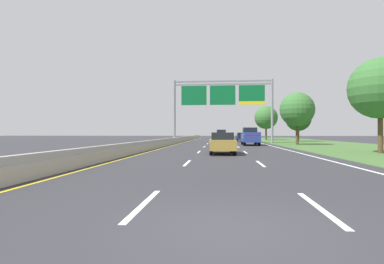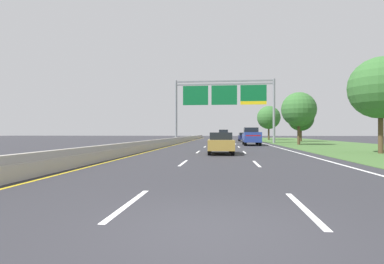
# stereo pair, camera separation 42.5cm
# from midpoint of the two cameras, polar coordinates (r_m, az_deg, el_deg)

# --- Properties ---
(ground_plane) EXTENTS (220.00, 220.00, 0.00)m
(ground_plane) POSITION_cam_midpoint_polar(r_m,az_deg,el_deg) (40.00, 5.12, -2.36)
(ground_plane) COLOR #2B2B30
(lane_striping) EXTENTS (11.96, 106.00, 0.01)m
(lane_striping) POSITION_cam_midpoint_polar(r_m,az_deg,el_deg) (39.55, 5.12, -2.38)
(lane_striping) COLOR white
(lane_striping) RESTS_ON ground
(grass_verge_right) EXTENTS (14.00, 110.00, 0.02)m
(grass_verge_right) POSITION_cam_midpoint_polar(r_m,az_deg,el_deg) (42.37, 24.36, -2.21)
(grass_verge_right) COLOR #3D602D
(grass_verge_right) RESTS_ON ground
(median_barrier_concrete) EXTENTS (0.60, 110.00, 0.85)m
(median_barrier_concrete) POSITION_cam_midpoint_polar(r_m,az_deg,el_deg) (40.53, -4.25, -1.83)
(median_barrier_concrete) COLOR #A8A399
(median_barrier_concrete) RESTS_ON ground
(overhead_sign_gantry) EXTENTS (15.06, 0.42, 9.57)m
(overhead_sign_gantry) POSITION_cam_midpoint_polar(r_m,az_deg,el_deg) (46.33, 5.49, 6.36)
(overhead_sign_gantry) COLOR gray
(overhead_sign_gantry) RESTS_ON ground
(pickup_truck_blue) EXTENTS (2.05, 5.42, 2.20)m
(pickup_truck_blue) POSITION_cam_midpoint_polar(r_m,az_deg,el_deg) (38.50, 10.55, -0.84)
(pickup_truck_blue) COLOR navy
(pickup_truck_blue) RESTS_ON ground
(car_gold_centre_lane_sedan) EXTENTS (1.93, 4.45, 1.57)m
(car_gold_centre_lane_sedan) POSITION_cam_midpoint_polar(r_m,az_deg,el_deg) (22.38, 5.11, -2.02)
(car_gold_centre_lane_sedan) COLOR #A38438
(car_gold_centre_lane_sedan) RESTS_ON ground
(car_silver_centre_lane_suv) EXTENTS (2.01, 4.74, 2.11)m
(car_silver_centre_lane_suv) POSITION_cam_midpoint_polar(r_m,az_deg,el_deg) (57.59, 5.27, -0.58)
(car_silver_centre_lane_suv) COLOR #B2B5BA
(car_silver_centre_lane_suv) RESTS_ON ground
(car_navy_right_lane_sedan) EXTENTS (1.88, 4.42, 1.57)m
(car_navy_right_lane_sedan) POSITION_cam_midpoint_polar(r_m,az_deg,el_deg) (56.65, 9.02, -0.87)
(car_navy_right_lane_sedan) COLOR #161E47
(car_navy_right_lane_sedan) RESTS_ON ground
(roadside_tree_near) EXTENTS (4.57, 4.57, 7.18)m
(roadside_tree_near) POSITION_cam_midpoint_polar(r_m,az_deg,el_deg) (26.85, 31.44, 7.00)
(roadside_tree_near) COLOR #4C3823
(roadside_tree_near) RESTS_ON ground
(roadside_tree_mid) EXTENTS (4.40, 4.40, 6.75)m
(roadside_tree_mid) POSITION_cam_midpoint_polar(r_m,az_deg,el_deg) (41.49, 18.83, 4.01)
(roadside_tree_mid) COLOR #4C3823
(roadside_tree_mid) RESTS_ON ground
(roadside_tree_far) EXTENTS (4.49, 4.49, 6.34)m
(roadside_tree_far) POSITION_cam_midpoint_polar(r_m,az_deg,el_deg) (57.06, 19.10, 2.42)
(roadside_tree_far) COLOR #4C3823
(roadside_tree_far) RESTS_ON ground
(roadside_tree_distant) EXTENTS (4.98, 4.98, 7.33)m
(roadside_tree_distant) POSITION_cam_midpoint_polar(r_m,az_deg,el_deg) (67.70, 13.53, 2.64)
(roadside_tree_distant) COLOR #4C3823
(roadside_tree_distant) RESTS_ON ground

